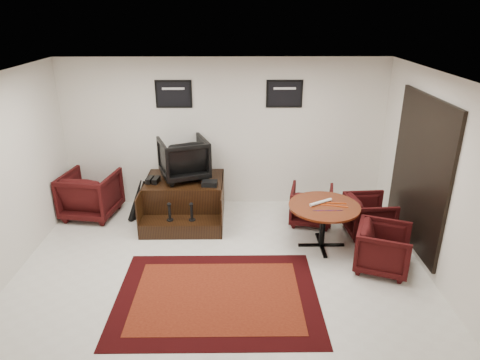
# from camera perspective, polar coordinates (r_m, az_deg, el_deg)

# --- Properties ---
(ground) EXTENTS (6.00, 6.00, 0.00)m
(ground) POSITION_cam_1_polar(r_m,az_deg,el_deg) (6.37, -2.48, -12.41)
(ground) COLOR silver
(ground) RESTS_ON ground
(room_shell) EXTENTS (6.02, 5.02, 2.81)m
(room_shell) POSITION_cam_1_polar(r_m,az_deg,el_deg) (5.68, 1.39, 3.36)
(room_shell) COLOR silver
(room_shell) RESTS_ON ground
(area_rug) EXTENTS (2.70, 2.02, 0.01)m
(area_rug) POSITION_cam_1_polar(r_m,az_deg,el_deg) (5.95, -3.05, -15.21)
(area_rug) COLOR black
(area_rug) RESTS_ON ground
(shine_podium) EXTENTS (1.40, 1.44, 0.72)m
(shine_podium) POSITION_cam_1_polar(r_m,az_deg,el_deg) (7.85, -7.36, -2.75)
(shine_podium) COLOR black
(shine_podium) RESTS_ON ground
(shine_chair) EXTENTS (1.01, 0.98, 0.82)m
(shine_chair) POSITION_cam_1_polar(r_m,az_deg,el_deg) (7.69, -7.53, 3.12)
(shine_chair) COLOR black
(shine_chair) RESTS_ON shine_podium
(shoes_pair) EXTENTS (0.24, 0.27, 0.09)m
(shoes_pair) POSITION_cam_1_polar(r_m,az_deg,el_deg) (7.71, -11.55, 0.01)
(shoes_pair) COLOR black
(shoes_pair) RESTS_ON shine_podium
(polish_kit) EXTENTS (0.28, 0.20, 0.09)m
(polish_kit) POSITION_cam_1_polar(r_m,az_deg,el_deg) (7.42, -4.08, -0.46)
(polish_kit) COLOR black
(polish_kit) RESTS_ON shine_podium
(umbrella_black) EXTENTS (0.31, 0.12, 0.83)m
(umbrella_black) POSITION_cam_1_polar(r_m,az_deg,el_deg) (7.83, -13.73, -2.63)
(umbrella_black) COLOR black
(umbrella_black) RESTS_ON ground
(umbrella_hooked) EXTENTS (0.29, 0.11, 0.78)m
(umbrella_hooked) POSITION_cam_1_polar(r_m,az_deg,el_deg) (7.90, -13.34, -2.57)
(umbrella_hooked) COLOR black
(umbrella_hooked) RESTS_ON ground
(armchair_side) EXTENTS (1.03, 0.98, 0.93)m
(armchair_side) POSITION_cam_1_polar(r_m,az_deg,el_deg) (8.28, -19.31, -1.53)
(armchair_side) COLOR black
(armchair_side) RESTS_ON ground
(meeting_table) EXTENTS (1.12, 1.12, 0.73)m
(meeting_table) POSITION_cam_1_polar(r_m,az_deg,el_deg) (6.86, 11.12, -4.00)
(meeting_table) COLOR #4B190A
(meeting_table) RESTS_ON ground
(table_chair_back) EXTENTS (0.85, 0.81, 0.74)m
(table_chair_back) POSITION_cam_1_polar(r_m,az_deg,el_deg) (7.71, 9.49, -3.07)
(table_chair_back) COLOR black
(table_chair_back) RESTS_ON ground
(table_chair_window) EXTENTS (0.72, 0.77, 0.74)m
(table_chair_window) POSITION_cam_1_polar(r_m,az_deg,el_deg) (7.54, 16.84, -4.35)
(table_chair_window) COLOR black
(table_chair_window) RESTS_ON ground
(table_chair_corner) EXTENTS (0.91, 0.93, 0.76)m
(table_chair_corner) POSITION_cam_1_polar(r_m,az_deg,el_deg) (6.62, 18.60, -8.38)
(table_chair_corner) COLOR black
(table_chair_corner) RESTS_ON ground
(paper_roll) EXTENTS (0.39, 0.25, 0.05)m
(paper_roll) POSITION_cam_1_polar(r_m,az_deg,el_deg) (6.85, 10.72, -2.94)
(paper_roll) COLOR silver
(paper_roll) RESTS_ON meeting_table
(table_clutter) EXTENTS (0.57, 0.32, 0.01)m
(table_clutter) POSITION_cam_1_polar(r_m,az_deg,el_deg) (6.81, 12.09, -3.37)
(table_clutter) COLOR #DA410C
(table_clutter) RESTS_ON meeting_table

